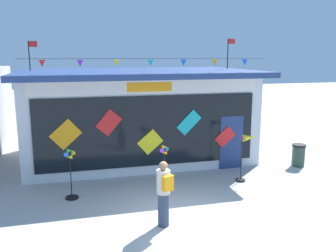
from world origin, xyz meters
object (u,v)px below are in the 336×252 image
kite_shop_building (137,113)px  wind_spinner_far_left (71,173)px  wind_spinner_left (164,165)px  wind_spinner_center_left (247,146)px  person_near_camera (164,192)px  trash_bin (298,155)px

kite_shop_building → wind_spinner_far_left: 5.14m
wind_spinner_left → wind_spinner_center_left: (2.95, 0.21, 0.37)m
person_near_camera → trash_bin: bearing=-168.5°
kite_shop_building → wind_spinner_center_left: size_ratio=5.58×
wind_spinner_center_left → trash_bin: bearing=19.8°
wind_spinner_center_left → kite_shop_building: bearing=126.7°
wind_spinner_left → trash_bin: wind_spinner_left is taller
wind_spinner_center_left → person_near_camera: 4.36m
trash_bin → wind_spinner_left: bearing=-168.2°
wind_spinner_left → wind_spinner_far_left: bearing=178.5°
wind_spinner_center_left → person_near_camera: size_ratio=0.97×
trash_bin → wind_spinner_center_left: bearing=-160.2°
wind_spinner_far_left → wind_spinner_left: size_ratio=1.04×
wind_spinner_center_left → person_near_camera: bearing=-144.6°
wind_spinner_center_left → person_near_camera: (-3.55, -2.52, -0.33)m
wind_spinner_left → kite_shop_building: bearing=91.4°
wind_spinner_left → wind_spinner_center_left: bearing=4.2°
wind_spinner_far_left → wind_spinner_left: bearing=-1.5°
wind_spinner_far_left → person_near_camera: 3.27m
kite_shop_building → trash_bin: 6.69m
trash_bin → wind_spinner_far_left: bearing=-172.6°
wind_spinner_left → person_near_camera: person_near_camera is taller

